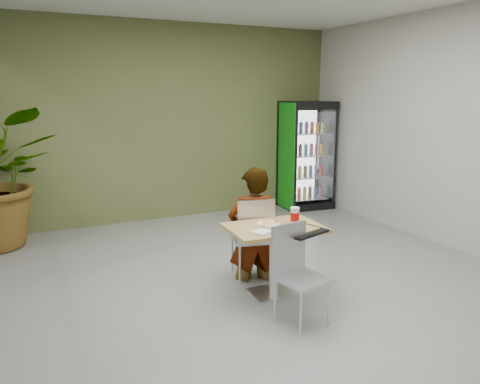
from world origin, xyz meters
name	(u,v)px	position (x,y,z in m)	size (l,w,h in m)	color
ground	(270,296)	(0.00, 0.00, 0.00)	(7.00, 7.00, 0.00)	gray
room_envelope	(272,143)	(0.00, 0.00, 1.60)	(6.00, 7.00, 3.20)	#BCB7A9
dining_table	(274,246)	(0.04, 0.01, 0.54)	(0.99, 0.72, 0.75)	tan
chair_far	(254,232)	(0.05, 0.48, 0.55)	(0.49, 0.50, 0.95)	silver
chair_near	(295,265)	(-0.05, -0.55, 0.53)	(0.47, 0.47, 0.91)	silver
seated_woman	(253,236)	(0.07, 0.52, 0.49)	(0.58, 0.38, 1.58)	black
pizza_plate	(269,223)	(0.02, 0.09, 0.77)	(0.29, 0.24, 0.03)	white
soda_cup	(295,216)	(0.28, 0.01, 0.83)	(0.10, 0.10, 0.17)	white
napkin_stack	(261,232)	(-0.20, -0.15, 0.76)	(0.16, 0.16, 0.02)	white
cafeteria_tray	(302,231)	(0.17, -0.31, 0.76)	(0.44, 0.32, 0.03)	black
beverage_fridge	(307,155)	(2.51, 3.13, 0.97)	(0.95, 0.77, 1.93)	black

